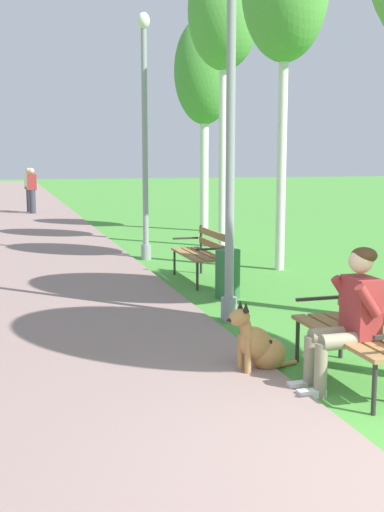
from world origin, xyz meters
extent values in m
cube|color=gray|center=(-2.17, 24.00, 0.02)|extent=(3.94, 60.00, 0.04)
cube|color=olive|center=(0.16, 1.75, 0.45)|extent=(0.14, 1.50, 0.04)
cube|color=olive|center=(0.33, 1.75, 0.45)|extent=(0.14, 1.50, 0.04)
cube|color=olive|center=(0.51, 1.75, 0.45)|extent=(0.14, 1.50, 0.04)
cube|color=olive|center=(0.61, 1.75, 0.59)|extent=(0.04, 1.50, 0.11)
cube|color=olive|center=(0.61, 1.75, 0.77)|extent=(0.04, 1.50, 0.11)
cylinder|color=#2D2B28|center=(0.13, 2.44, 0.23)|extent=(0.04, 0.04, 0.45)
cylinder|color=#2D2B28|center=(0.61, 2.44, 0.43)|extent=(0.04, 0.04, 0.85)
cube|color=#2D2B28|center=(0.33, 2.44, 0.63)|extent=(0.45, 0.04, 0.03)
cylinder|color=#2D2B28|center=(0.13, 1.06, 0.23)|extent=(0.04, 0.04, 0.45)
cube|color=olive|center=(0.20, 6.73, 0.45)|extent=(0.14, 1.50, 0.04)
cube|color=olive|center=(0.37, 6.73, 0.45)|extent=(0.14, 1.50, 0.04)
cube|color=olive|center=(0.55, 6.73, 0.45)|extent=(0.14, 1.50, 0.04)
cube|color=olive|center=(0.65, 6.73, 0.59)|extent=(0.04, 1.50, 0.11)
cube|color=olive|center=(0.65, 6.73, 0.77)|extent=(0.04, 1.50, 0.11)
cylinder|color=#2D2B28|center=(0.17, 7.42, 0.23)|extent=(0.04, 0.04, 0.45)
cylinder|color=#2D2B28|center=(0.65, 7.42, 0.43)|extent=(0.04, 0.04, 0.85)
cube|color=#2D2B28|center=(0.37, 7.42, 0.63)|extent=(0.45, 0.04, 0.03)
cylinder|color=#2D2B28|center=(0.17, 6.04, 0.23)|extent=(0.04, 0.04, 0.45)
cylinder|color=#2D2B28|center=(0.65, 6.04, 0.43)|extent=(0.04, 0.04, 0.85)
cube|color=#2D2B28|center=(0.37, 6.04, 0.63)|extent=(0.45, 0.04, 0.03)
cylinder|color=gray|center=(0.12, 1.73, 0.47)|extent=(0.42, 0.14, 0.14)
cylinder|color=gray|center=(-0.09, 1.73, 0.24)|extent=(0.11, 0.11, 0.47)
cube|color=silver|center=(-0.17, 1.73, 0.04)|extent=(0.24, 0.09, 0.07)
cylinder|color=gray|center=(0.12, 1.53, 0.47)|extent=(0.42, 0.14, 0.14)
cylinder|color=gray|center=(-0.09, 1.53, 0.24)|extent=(0.11, 0.11, 0.47)
cube|color=silver|center=(-0.17, 1.53, 0.04)|extent=(0.24, 0.09, 0.07)
cube|color=maroon|center=(0.33, 1.63, 0.73)|extent=(0.22, 0.36, 0.52)
cylinder|color=maroon|center=(0.27, 1.83, 0.83)|extent=(0.25, 0.09, 0.30)
cylinder|color=maroon|center=(0.27, 1.43, 0.83)|extent=(0.25, 0.09, 0.30)
sphere|color=beige|center=(0.31, 1.63, 1.13)|extent=(0.21, 0.21, 0.21)
ellipsoid|color=#472D19|center=(0.34, 1.63, 1.18)|extent=(0.22, 0.23, 0.14)
ellipsoid|color=#B27F47|center=(-0.24, 2.28, 0.16)|extent=(0.42, 0.36, 0.32)
ellipsoid|color=#B27F47|center=(-0.39, 2.25, 0.29)|extent=(0.54, 0.34, 0.48)
ellipsoid|color=black|center=(-0.34, 2.26, 0.32)|extent=(0.39, 0.27, 0.27)
cylinder|color=#B27F47|center=(-0.53, 2.27, 0.19)|extent=(0.06, 0.06, 0.38)
cylinder|color=#B27F47|center=(-0.50, 2.16, 0.19)|extent=(0.06, 0.06, 0.38)
cylinder|color=#B27F47|center=(-0.49, 2.22, 0.43)|extent=(0.15, 0.19, 0.19)
ellipsoid|color=#B27F47|center=(-0.57, 2.20, 0.56)|extent=(0.25, 0.19, 0.16)
cone|color=black|center=(-0.67, 2.17, 0.55)|extent=(0.12, 0.11, 0.09)
cone|color=black|center=(-0.55, 2.25, 0.66)|extent=(0.06, 0.06, 0.09)
cone|color=black|center=(-0.52, 2.16, 0.66)|extent=(0.06, 0.06, 0.09)
cylinder|color=#B27F47|center=(-0.05, 2.34, 0.03)|extent=(0.28, 0.11, 0.04)
cylinder|color=gray|center=(0.02, 4.14, 0.15)|extent=(0.20, 0.20, 0.30)
cylinder|color=gray|center=(0.02, 4.14, 2.09)|extent=(0.11, 0.11, 4.19)
cylinder|color=gray|center=(0.05, 9.20, 0.15)|extent=(0.20, 0.20, 0.30)
cylinder|color=gray|center=(0.05, 9.20, 2.22)|extent=(0.11, 0.11, 4.44)
ellipsoid|color=silver|center=(0.05, 9.20, 4.56)|extent=(0.24, 0.24, 0.32)
cylinder|color=silver|center=(2.13, 7.38, 2.07)|extent=(0.16, 0.16, 4.13)
cylinder|color=silver|center=(2.10, 10.52, 2.19)|extent=(0.17, 0.17, 4.38)
ellipsoid|color=#569E42|center=(2.10, 10.52, 5.12)|extent=(1.57, 1.35, 2.46)
cylinder|color=silver|center=(2.68, 13.77, 1.73)|extent=(0.23, 0.23, 3.46)
ellipsoid|color=#4C933D|center=(2.68, 13.77, 4.31)|extent=(1.65, 1.44, 2.82)
cylinder|color=#2D6638|center=(0.45, 5.42, 0.35)|extent=(0.36, 0.36, 0.70)
cylinder|color=#383842|center=(-1.77, 20.93, 0.44)|extent=(0.22, 0.22, 0.88)
cube|color=#6B7F5B|center=(-1.77, 20.93, 1.16)|extent=(0.32, 0.20, 0.56)
sphere|color=tan|center=(-1.77, 20.93, 1.55)|extent=(0.20, 0.20, 0.20)
cylinder|color=#383842|center=(-1.69, 20.40, 0.44)|extent=(0.22, 0.22, 0.88)
cube|color=maroon|center=(-1.69, 20.40, 1.16)|extent=(0.32, 0.20, 0.56)
sphere|color=beige|center=(-1.69, 20.40, 1.55)|extent=(0.20, 0.20, 0.20)
camera|label=1|loc=(-2.57, -3.14, 2.00)|focal=44.89mm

